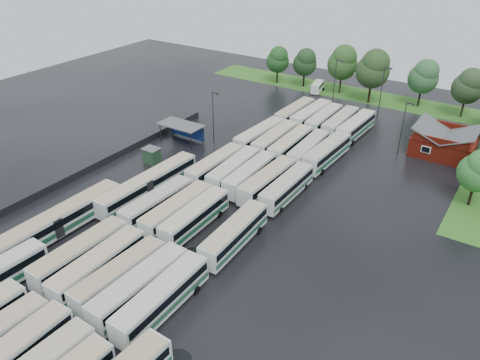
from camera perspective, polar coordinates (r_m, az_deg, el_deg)
The scene contains 48 objects.
ground at distance 63.16m, azimuth -7.57°, elevation -5.97°, with size 160.00×160.00×0.00m, color black.
brick_building at distance 88.52m, azimuth 23.56°, elevation 3.98°, with size 10.07×8.60×5.39m.
wash_shed at distance 86.24m, azimuth -7.05°, elevation 6.49°, with size 8.20×4.20×3.58m.
utility_hut at distance 80.04m, azimuth -10.72°, elevation 2.97°, with size 2.70×2.20×2.62m.
grass_strip_north at distance 113.92m, azimuth 15.00°, elevation 9.87°, with size 80.00×10.00×0.01m, color #326B1E.
west_fence at distance 81.63m, azimuth -15.95°, elevation 2.29°, with size 0.10×50.00×1.20m, color #2D2D30.
bus_r0c2 at distance 49.21m, azimuth -26.38°, elevation -18.98°, with size 2.94×12.58×3.49m.
bus_r1c0 at distance 58.40m, azimuth -18.84°, elevation -8.51°, with size 2.90×12.68×3.52m.
bus_r1c1 at distance 56.05m, azimuth -16.84°, elevation -9.95°, with size 2.93×12.69×3.52m.
bus_r1c2 at distance 54.21m, azimuth -14.46°, elevation -11.21°, with size 3.01×12.17×3.36m.
bus_r1c3 at distance 52.23m, azimuth -12.08°, elevation -12.55°, with size 2.99×12.81×3.55m.
bus_r1c4 at distance 50.51m, azimuth -9.49°, elevation -13.98°, with size 2.94×12.76×3.54m.
bus_r2c0 at distance 65.52m, azimuth -10.04°, elevation -2.80°, with size 3.00×12.23×3.38m.
bus_r2c1 at distance 63.49m, azimuth -7.64°, elevation -3.69°, with size 2.74×12.47×3.47m.
bus_r2c2 at distance 62.02m, azimuth -5.52°, elevation -4.47°, with size 2.79×12.24×3.39m.
bus_r2c4 at distance 58.55m, azimuth -0.67°, elevation -6.58°, with size 3.11×12.49×3.45m.
bus_r3c0 at distance 74.22m, azimuth -3.02°, elevation 1.75°, with size 2.73×12.27×3.41m.
bus_r3c1 at distance 72.94m, azimuth -0.73°, elevation 1.27°, with size 3.11×12.40×3.42m.
bus_r3c2 at distance 71.51m, azimuth 1.25°, elevation 0.63°, with size 2.88×12.23×3.39m.
bus_r3c3 at distance 69.79m, azimuth 3.42°, elevation -0.13°, with size 3.07×12.74×3.53m.
bus_r3c4 at distance 68.53m, azimuth 5.73°, elevation -0.91°, with size 2.64×12.17×3.38m.
bus_r4c0 at distance 84.49m, azimuth 2.44°, elevation 5.42°, with size 3.33×12.83×3.54m.
bus_r4c1 at distance 83.11m, azimuth 4.33°, elevation 4.91°, with size 2.75×12.57×3.49m.
bus_r4c2 at distance 81.52m, azimuth 6.19°, elevation 4.29°, with size 2.85×12.45×3.45m.
bus_r4c3 at distance 80.24m, azimuth 8.35°, elevation 3.69°, with size 2.96×12.22×3.38m.
bus_r4c4 at distance 79.48m, azimuth 10.54°, elevation 3.30°, with size 3.21×12.86×3.55m.
bus_r5c0 at distance 95.72m, azimuth 6.73°, elevation 8.16°, with size 2.85×12.27×3.40m.
bus_r5c1 at distance 94.45m, azimuth 8.66°, elevation 7.77°, with size 3.15×12.79×3.54m.
bus_r5c2 at distance 92.95m, azimuth 10.18°, elevation 7.24°, with size 2.74×12.36×3.43m.
bus_r5c3 at distance 92.11m, azimuth 12.11°, elevation 6.83°, with size 2.64×12.35×3.44m.
bus_r5c4 at distance 90.89m, azimuth 13.93°, elevation 6.32°, with size 3.14×12.59×3.48m.
artic_bus_west_b at distance 70.29m, azimuth -11.09°, elevation -0.49°, with size 3.19×18.44×3.41m.
artic_bus_west_c at distance 65.00m, azimuth -21.25°, elevation -4.75°, with size 2.90×19.17×3.55m.
minibus at distance 113.98m, azimuth 9.42°, elevation 11.17°, with size 2.89×5.57×2.32m.
tree_north_0 at distance 118.08m, azimuth 4.66°, elevation 14.45°, with size 5.56×5.56×9.21m.
tree_north_1 at distance 115.99m, azimuth 7.96°, elevation 14.06°, with size 5.68×5.68×9.41m.
tree_north_2 at distance 112.39m, azimuth 12.46°, elevation 13.85°, with size 6.88×6.88×11.39m.
tree_north_3 at distance 107.33m, azimuth 15.98°, elevation 12.94°, with size 7.31×7.31×12.10m.
tree_north_4 at distance 108.78m, azimuth 21.54°, elevation 11.69°, with size 6.36×6.36×10.54m.
tree_north_5 at distance 106.15m, azimuth 26.13°, elevation 10.27°, with size 6.27×6.27×10.39m.
tree_east_0 at distance 72.56m, azimuth 27.13°, elevation 1.06°, with size 5.40×5.40×8.95m.
lamp_post_ne at distance 84.38m, azimuth 19.31°, elevation 6.36°, with size 1.47×0.29×9.56m.
lamp_post_nw at distance 84.72m, azimuth -3.24°, elevation 8.11°, with size 1.47×0.29×9.57m.
lamp_post_back_w at distance 102.93m, azimuth 11.54°, elevation 11.81°, with size 1.62×0.32×10.54m.
lamp_post_back_e at distance 99.70m, azimuth 16.96°, elevation 10.59°, with size 1.64×0.32×10.62m.
puddle_0 at distance 55.43m, azimuth -21.62°, elevation -14.11°, with size 5.80×5.80×0.01m, color black.
puddle_2 at distance 66.85m, azimuth -11.66°, elevation -4.16°, with size 8.19×8.19×0.01m, color black.
puddle_3 at distance 58.19m, azimuth -5.89°, elevation -9.38°, with size 4.08×4.08×0.01m, color black.
Camera 1 is at (34.95, -38.01, 36.37)m, focal length 35.00 mm.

